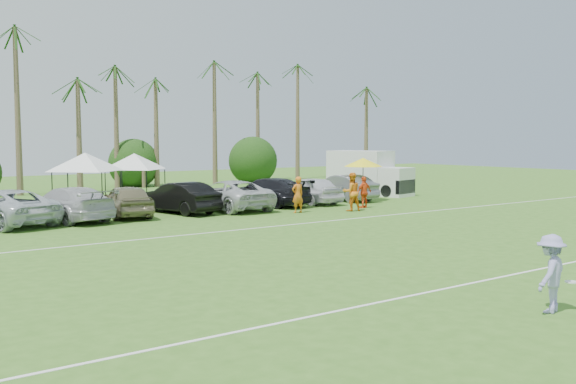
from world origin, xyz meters
TOP-DOWN VIEW (x-y plane):
  - ground at (0.00, 0.00)m, footprint 120.00×120.00m
  - field_lines at (0.00, 8.00)m, footprint 80.00×12.10m
  - palm_tree_4 at (-4.00, 38.00)m, footprint 2.40×2.40m
  - palm_tree_5 at (0.00, 38.00)m, footprint 2.40×2.40m
  - palm_tree_6 at (4.00, 38.00)m, footprint 2.40×2.40m
  - palm_tree_7 at (8.00, 38.00)m, footprint 2.40×2.40m
  - palm_tree_8 at (13.00, 38.00)m, footprint 2.40×2.40m
  - palm_tree_9 at (18.00, 38.00)m, footprint 2.40×2.40m
  - palm_tree_10 at (23.00, 38.00)m, footprint 2.40×2.40m
  - palm_tree_11 at (27.00, 38.00)m, footprint 2.40×2.40m
  - bush_tree_2 at (6.00, 39.00)m, footprint 4.00×4.00m
  - bush_tree_3 at (16.00, 39.00)m, footprint 4.00×4.00m
  - sideline_player_a at (5.47, 17.51)m, footprint 0.68×0.45m
  - sideline_player_b at (8.22, 16.49)m, footprint 1.16×1.01m
  - sideline_player_c at (9.82, 17.24)m, footprint 1.02×0.46m
  - box_truck at (15.86, 23.27)m, footprint 3.44×6.09m
  - canopy_tent_left at (-2.42, 26.35)m, footprint 4.35×4.35m
  - canopy_tent_right at (1.25, 28.36)m, footprint 4.17×4.17m
  - market_umbrella at (12.60, 20.34)m, footprint 2.35×2.35m
  - frisbee_player at (-1.43, -0.78)m, footprint 1.24×0.88m
  - parked_car_2 at (-7.81, 21.17)m, footprint 4.25×6.22m
  - parked_car_3 at (-5.03, 21.06)m, footprint 3.31×5.79m
  - parked_car_4 at (-2.24, 21.05)m, footprint 2.59×4.88m
  - parked_car_5 at (0.55, 20.96)m, footprint 2.58×5.03m
  - parked_car_6 at (3.33, 20.74)m, footprint 2.72×5.73m
  - parked_car_7 at (6.12, 21.27)m, footprint 3.47×5.82m
  - parked_car_8 at (8.91, 20.89)m, footprint 1.92×4.66m
  - parked_car_9 at (11.69, 21.19)m, footprint 1.81×4.85m

SIDE VIEW (x-z plane):
  - ground at x=0.00m, z-range 0.00..0.00m
  - field_lines at x=0.00m, z-range 0.00..0.01m
  - parked_car_2 at x=-7.81m, z-range 0.00..1.58m
  - parked_car_3 at x=-5.03m, z-range 0.00..1.58m
  - parked_car_4 at x=-2.24m, z-range 0.00..1.58m
  - parked_car_5 at x=0.55m, z-range 0.00..1.58m
  - parked_car_6 at x=3.33m, z-range 0.00..1.58m
  - parked_car_7 at x=6.12m, z-range 0.00..1.58m
  - parked_car_8 at x=8.91m, z-range 0.00..1.58m
  - parked_car_9 at x=11.69m, z-range 0.00..1.58m
  - frisbee_player at x=-1.43m, z-range 0.00..1.71m
  - sideline_player_c at x=9.82m, z-range 0.00..1.72m
  - sideline_player_a at x=5.47m, z-range 0.00..1.86m
  - sideline_player_b at x=8.22m, z-range 0.00..2.01m
  - box_truck at x=15.86m, z-range 0.10..3.07m
  - bush_tree_2 at x=6.00m, z-range -0.20..3.80m
  - bush_tree_3 at x=16.00m, z-range -0.20..3.80m
  - market_umbrella at x=12.60m, z-range 1.04..3.66m
  - canopy_tent_right at x=1.25m, z-range 1.20..4.58m
  - canopy_tent_left at x=-2.42m, z-range 1.26..4.78m
  - palm_tree_4 at x=-4.00m, z-range 3.03..11.93m
  - palm_tree_8 at x=13.00m, z-range 3.03..11.93m
  - palm_tree_5 at x=0.00m, z-range 3.40..13.30m
  - palm_tree_9 at x=18.00m, z-range 3.40..13.30m
  - palm_tree_6 at x=4.00m, z-range 3.76..14.66m
  - palm_tree_10 at x=23.00m, z-range 3.76..14.66m
  - palm_tree_7 at x=8.00m, z-range 4.11..16.01m
  - palm_tree_11 at x=27.00m, z-range 4.11..16.01m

